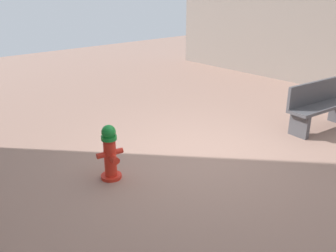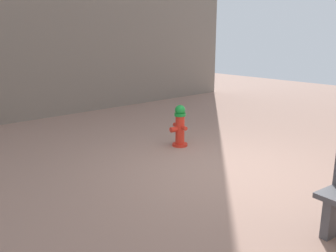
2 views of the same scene
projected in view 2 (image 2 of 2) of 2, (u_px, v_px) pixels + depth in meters
ground_plane at (225, 171)px, 5.97m from camera, size 23.40×23.40×0.00m
fire_hydrant at (180, 126)px, 7.20m from camera, size 0.41×0.38×0.85m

